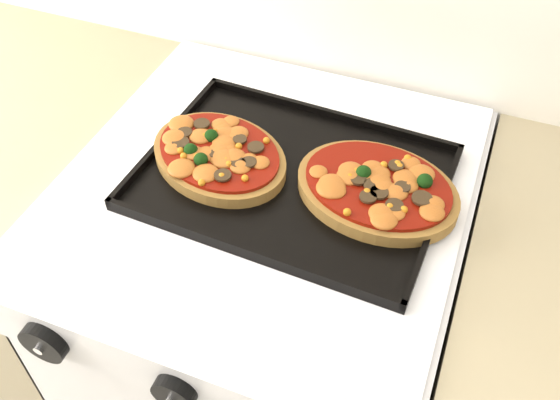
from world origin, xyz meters
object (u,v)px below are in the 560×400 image
at_px(pizza_left, 219,154).
at_px(pizza_right, 377,187).
at_px(stove, 270,340).
at_px(baking_tray, 292,176).

distance_m(pizza_left, pizza_right, 0.24).
relative_size(stove, pizza_right, 3.88).
bearing_deg(stove, pizza_left, -178.02).
bearing_deg(pizza_right, stove, -174.79).
distance_m(stove, pizza_left, 0.49).
relative_size(baking_tray, pizza_right, 1.84).
xyz_separation_m(baking_tray, pizza_left, (-0.11, -0.01, 0.01)).
bearing_deg(baking_tray, stove, -167.47).
relative_size(stove, pizza_left, 4.11).
xyz_separation_m(stove, baking_tray, (0.04, 0.01, 0.47)).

